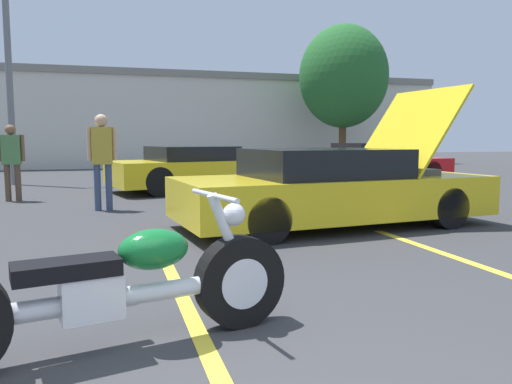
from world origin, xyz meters
TOP-DOWN VIEW (x-y plane):
  - parking_stripe_middle at (0.19, 2.33)m, footprint 0.12×4.90m
  - parking_stripe_back at (3.30, 2.33)m, footprint 0.12×4.90m
  - far_building at (0.00, 23.42)m, footprint 32.00×4.20m
  - light_pole at (-2.91, 14.14)m, footprint 1.21×0.28m
  - tree_background at (9.58, 18.78)m, footprint 3.88×3.88m
  - motorcycle at (-0.37, 1.64)m, footprint 2.37×0.84m
  - show_car_hood_open at (2.88, 5.36)m, footprint 4.87×2.36m
  - parked_car_right_row at (7.12, 11.49)m, footprint 4.43×2.25m
  - parked_car_mid_right_row at (1.77, 11.07)m, footprint 4.65×2.88m
  - spectator_near_motorcycle at (-2.33, 9.99)m, footprint 0.52×0.21m
  - spectator_midground at (-0.48, 8.03)m, footprint 0.52×0.23m

SIDE VIEW (x-z plane):
  - parking_stripe_middle at x=0.19m, z-range 0.00..0.01m
  - parking_stripe_back at x=3.30m, z-range 0.00..0.01m
  - motorcycle at x=-0.37m, z-range -0.09..0.87m
  - parked_car_mid_right_row at x=1.77m, z-range -0.01..1.12m
  - parked_car_right_row at x=7.12m, z-range -0.02..1.16m
  - show_car_hood_open at x=2.88m, z-range -0.48..1.63m
  - spectator_near_motorcycle at x=-2.33m, z-range 0.15..1.75m
  - spectator_midground at x=-0.48m, z-range 0.17..1.93m
  - far_building at x=0.00m, z-range 0.14..4.54m
  - light_pole at x=-2.91m, z-range 0.37..6.93m
  - tree_background at x=9.58m, z-range 0.89..7.14m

